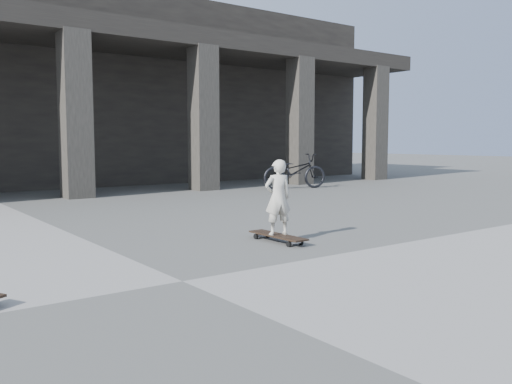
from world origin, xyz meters
TOP-DOWN VIEW (x-y plane):
  - ground at (0.00, 0.00)m, footprint 90.00×90.00m
  - longboard at (2.06, 1.07)m, footprint 0.25×1.02m
  - child at (2.06, 1.07)m, footprint 0.43×0.34m
  - bicycle at (7.69, 7.30)m, footprint 2.05×1.20m

SIDE VIEW (x-z plane):
  - ground at x=0.00m, z-range 0.00..0.00m
  - longboard at x=2.06m, z-range 0.03..0.13m
  - bicycle at x=7.69m, z-range 0.00..1.02m
  - child at x=2.06m, z-range 0.10..1.13m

